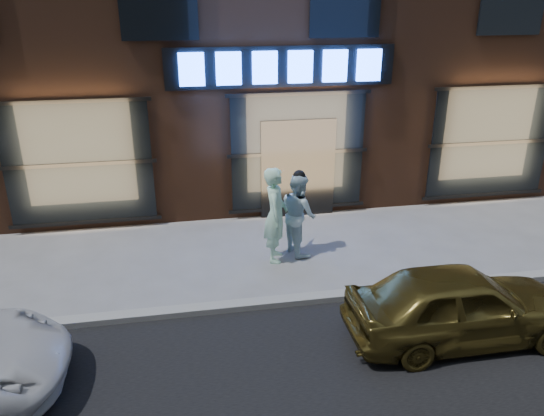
# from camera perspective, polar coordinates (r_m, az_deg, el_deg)

# --- Properties ---
(ground) EXTENTS (90.00, 90.00, 0.00)m
(ground) POSITION_cam_1_polar(r_m,az_deg,el_deg) (9.85, 7.81, -9.57)
(ground) COLOR slate
(ground) RESTS_ON ground
(curb) EXTENTS (60.00, 0.25, 0.12)m
(curb) POSITION_cam_1_polar(r_m,az_deg,el_deg) (9.82, 7.83, -9.28)
(curb) COLOR gray
(curb) RESTS_ON ground
(man_bowtie) EXTENTS (0.62, 0.81, 1.99)m
(man_bowtie) POSITION_cam_1_polar(r_m,az_deg,el_deg) (10.66, 0.38, -0.73)
(man_bowtie) COLOR #C2FFD3
(man_bowtie) RESTS_ON ground
(man_cap) EXTENTS (0.87, 1.00, 1.75)m
(man_cap) POSITION_cam_1_polar(r_m,az_deg,el_deg) (11.03, 2.86, -0.62)
(man_cap) COLOR white
(man_cap) RESTS_ON ground
(gold_sedan) EXTENTS (3.63, 1.47, 1.24)m
(gold_sedan) POSITION_cam_1_polar(r_m,az_deg,el_deg) (8.95, 19.66, -9.73)
(gold_sedan) COLOR brown
(gold_sedan) RESTS_ON ground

